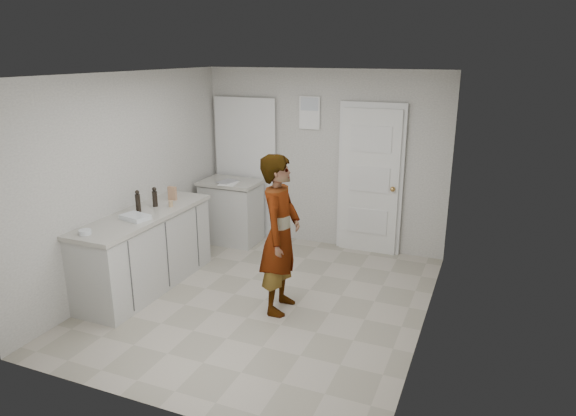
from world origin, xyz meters
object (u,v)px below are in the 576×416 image
at_px(spice_jar, 171,204).
at_px(baking_dish, 135,217).
at_px(oil_cruet_a, 155,197).
at_px(oil_cruet_b, 138,201).
at_px(egg_bowl, 85,232).
at_px(cake_mix_box, 172,193).
at_px(person, 280,235).

relative_size(spice_jar, baking_dish, 0.23).
bearing_deg(oil_cruet_a, oil_cruet_b, -100.92).
relative_size(spice_jar, egg_bowl, 0.62).
xyz_separation_m(cake_mix_box, egg_bowl, (-0.09, -1.41, -0.06)).
bearing_deg(cake_mix_box, oil_cruet_b, -100.48).
bearing_deg(cake_mix_box, spice_jar, -62.35).
distance_m(person, egg_bowl, 2.00).
relative_size(oil_cruet_a, oil_cruet_b, 0.92).
distance_m(oil_cruet_a, oil_cruet_b, 0.26).
relative_size(person, oil_cruet_a, 7.15).
relative_size(cake_mix_box, egg_bowl, 1.36).
relative_size(person, egg_bowl, 13.76).
bearing_deg(baking_dish, egg_bowl, -104.98).
distance_m(cake_mix_box, baking_dish, 0.82).
distance_m(cake_mix_box, spice_jar, 0.31).
height_order(spice_jar, oil_cruet_b, oil_cruet_b).
relative_size(person, cake_mix_box, 10.10).
distance_m(oil_cruet_a, baking_dish, 0.52).
distance_m(oil_cruet_a, egg_bowl, 1.10).
bearing_deg(person, oil_cruet_b, 87.62).
xyz_separation_m(oil_cruet_b, egg_bowl, (-0.01, -0.84, -0.10)).
height_order(oil_cruet_a, baking_dish, oil_cruet_a).
distance_m(spice_jar, oil_cruet_a, 0.20).
distance_m(person, oil_cruet_b, 1.78).
bearing_deg(oil_cruet_a, baking_dish, -79.03).
xyz_separation_m(oil_cruet_b, baking_dish, (0.15, -0.25, -0.10)).
xyz_separation_m(person, oil_cruet_a, (-1.72, 0.19, 0.18)).
relative_size(oil_cruet_a, baking_dish, 0.72).
bearing_deg(oil_cruet_b, oil_cruet_a, 79.08).
bearing_deg(oil_cruet_b, spice_jar, 53.56).
bearing_deg(cake_mix_box, oil_cruet_a, -97.85).
bearing_deg(person, spice_jar, 76.42).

